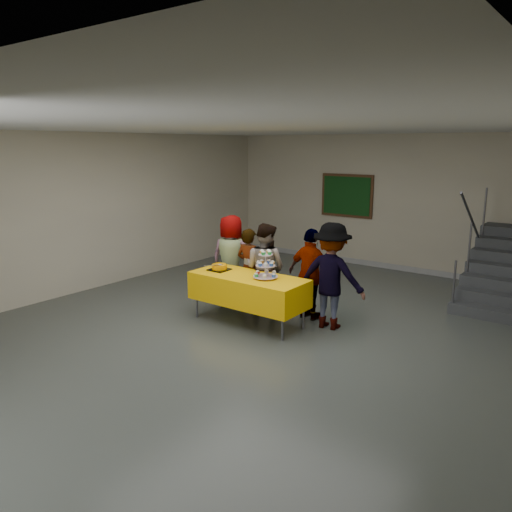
% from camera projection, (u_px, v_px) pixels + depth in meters
% --- Properties ---
extents(room_shell, '(10.00, 10.04, 3.02)m').
position_uv_depth(room_shell, '(257.00, 190.00, 7.07)').
color(room_shell, '#4C514C').
rests_on(room_shell, ground).
extents(bake_table, '(1.88, 0.78, 0.77)m').
position_uv_depth(bake_table, '(248.00, 289.00, 7.81)').
color(bake_table, '#595960').
rests_on(bake_table, ground).
extents(cupcake_stand, '(0.38, 0.38, 0.44)m').
position_uv_depth(cupcake_stand, '(266.00, 267.00, 7.58)').
color(cupcake_stand, silver).
rests_on(cupcake_stand, bake_table).
extents(bear_cake, '(0.32, 0.36, 0.12)m').
position_uv_depth(bear_cake, '(219.00, 267.00, 8.10)').
color(bear_cake, black).
rests_on(bear_cake, bake_table).
extents(schoolchild_a, '(0.86, 0.66, 1.56)m').
position_uv_depth(schoolchild_a, '(231.00, 258.00, 8.90)').
color(schoolchild_a, '#5C5D66').
rests_on(schoolchild_a, ground).
extents(schoolchild_b, '(0.51, 0.34, 1.39)m').
position_uv_depth(schoolchild_b, '(249.00, 268.00, 8.56)').
color(schoolchild_b, '#5C5C65').
rests_on(schoolchild_b, ground).
extents(schoolchild_c, '(0.76, 0.60, 1.52)m').
position_uv_depth(schoolchild_c, '(265.00, 268.00, 8.26)').
color(schoolchild_c, slate).
rests_on(schoolchild_c, ground).
extents(schoolchild_d, '(0.91, 0.47, 1.48)m').
position_uv_depth(schoolchild_d, '(311.00, 274.00, 7.97)').
color(schoolchild_d, slate).
rests_on(schoolchild_d, ground).
extents(schoolchild_e, '(1.12, 0.72, 1.63)m').
position_uv_depth(schoolchild_e, '(331.00, 276.00, 7.57)').
color(schoolchild_e, slate).
rests_on(schoolchild_e, ground).
extents(staircase, '(1.30, 2.40, 2.04)m').
position_uv_depth(staircase, '(510.00, 273.00, 9.07)').
color(staircase, '#424447').
rests_on(staircase, ground).
extents(noticeboard, '(1.30, 0.05, 1.00)m').
position_uv_depth(noticeboard, '(347.00, 196.00, 11.67)').
color(noticeboard, '#472B16').
rests_on(noticeboard, ground).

